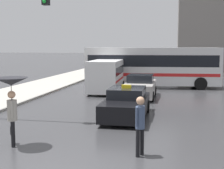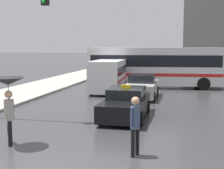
# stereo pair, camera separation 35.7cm
# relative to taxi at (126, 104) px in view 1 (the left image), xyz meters

# --- Properties ---
(taxi) EXTENTS (1.91, 4.42, 1.53)m
(taxi) POSITION_rel_taxi_xyz_m (0.00, 0.00, 0.00)
(taxi) COLOR black
(taxi) RESTS_ON ground_plane
(sedan_red) EXTENTS (1.91, 4.12, 1.47)m
(sedan_red) POSITION_rel_taxi_xyz_m (0.04, 5.82, 0.04)
(sedan_red) COLOR #B7B2AD
(sedan_red) RESTS_ON ground_plane
(ambulance_van) EXTENTS (2.26, 5.37, 2.29)m
(ambulance_van) POSITION_rel_taxi_xyz_m (-2.62, 7.92, 0.63)
(ambulance_van) COLOR silver
(ambulance_van) RESTS_ON ground_plane
(city_bus) EXTENTS (10.66, 3.36, 3.19)m
(city_bus) POSITION_rel_taxi_xyz_m (0.40, 11.07, 1.13)
(city_bus) COLOR silver
(city_bus) RESTS_ON ground_plane
(pedestrian_with_umbrella) EXTENTS (1.11, 1.11, 2.27)m
(pedestrian_with_umbrella) POSITION_rel_taxi_xyz_m (-3.04, -4.91, 1.21)
(pedestrian_with_umbrella) COLOR black
(pedestrian_with_umbrella) RESTS_ON ground_plane
(pedestrian_man) EXTENTS (0.38, 0.41, 1.81)m
(pedestrian_man) POSITION_rel_taxi_xyz_m (1.16, -5.03, 0.43)
(pedestrian_man) COLOR black
(pedestrian_man) RESTS_ON ground_plane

